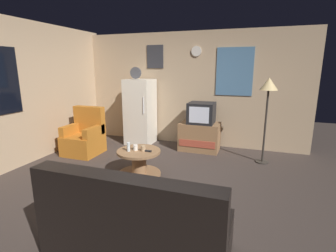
# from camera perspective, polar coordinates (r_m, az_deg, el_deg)

# --- Properties ---
(ground_plane) EXTENTS (12.00, 12.00, 0.00)m
(ground_plane) POSITION_cam_1_polar(r_m,az_deg,el_deg) (3.97, -4.66, -13.46)
(ground_plane) COLOR #3D332D
(wall_with_art) EXTENTS (5.20, 0.12, 2.53)m
(wall_with_art) POSITION_cam_1_polar(r_m,az_deg,el_deg) (5.89, 4.90, 8.26)
(wall_with_art) COLOR tan
(wall_with_art) RESTS_ON ground_plane
(wall_left_with_window) EXTENTS (0.12, 5.20, 2.60)m
(wall_left_with_window) POSITION_cam_1_polar(r_m,az_deg,el_deg) (5.17, -31.99, 5.95)
(wall_left_with_window) COLOR tan
(wall_left_with_window) RESTS_ON ground_plane
(fridge) EXTENTS (0.60, 0.62, 1.77)m
(fridge) POSITION_cam_1_polar(r_m,az_deg,el_deg) (5.94, -6.26, 3.23)
(fridge) COLOR silver
(fridge) RESTS_ON ground_plane
(tv_stand) EXTENTS (0.84, 0.53, 0.60)m
(tv_stand) POSITION_cam_1_polar(r_m,az_deg,el_deg) (5.53, 7.11, -2.38)
(tv_stand) COLOR #8E6642
(tv_stand) RESTS_ON ground_plane
(crt_tv) EXTENTS (0.54, 0.51, 0.44)m
(crt_tv) POSITION_cam_1_polar(r_m,az_deg,el_deg) (5.41, 7.54, 2.93)
(crt_tv) COLOR black
(crt_tv) RESTS_ON tv_stand
(standing_lamp) EXTENTS (0.32, 0.32, 1.59)m
(standing_lamp) POSITION_cam_1_polar(r_m,az_deg,el_deg) (4.90, 21.65, 7.39)
(standing_lamp) COLOR #332D28
(standing_lamp) RESTS_ON ground_plane
(coffee_table) EXTENTS (0.72, 0.72, 0.43)m
(coffee_table) POSITION_cam_1_polar(r_m,az_deg,el_deg) (4.29, -6.53, -8.21)
(coffee_table) COLOR #8E6642
(coffee_table) RESTS_ON ground_plane
(wine_glass) EXTENTS (0.05, 0.05, 0.15)m
(wine_glass) POSITION_cam_1_polar(r_m,az_deg,el_deg) (4.17, -8.89, -4.65)
(wine_glass) COLOR silver
(wine_glass) RESTS_ON coffee_table
(mug_ceramic_white) EXTENTS (0.08, 0.08, 0.09)m
(mug_ceramic_white) POSITION_cam_1_polar(r_m,az_deg,el_deg) (4.22, -7.33, -4.81)
(mug_ceramic_white) COLOR silver
(mug_ceramic_white) RESTS_ON coffee_table
(mug_ceramic_tan) EXTENTS (0.08, 0.08, 0.09)m
(mug_ceramic_tan) POSITION_cam_1_polar(r_m,az_deg,el_deg) (4.16, -5.59, -5.06)
(mug_ceramic_tan) COLOR tan
(mug_ceramic_tan) RESTS_ON coffee_table
(remote_control) EXTENTS (0.15, 0.05, 0.02)m
(remote_control) POSITION_cam_1_polar(r_m,az_deg,el_deg) (4.15, -4.76, -5.59)
(remote_control) COLOR black
(remote_control) RESTS_ON coffee_table
(armchair) EXTENTS (0.68, 0.68, 0.96)m
(armchair) POSITION_cam_1_polar(r_m,az_deg,el_deg) (5.57, -18.25, -2.45)
(armchair) COLOR #B2661E
(armchair) RESTS_ON ground_plane
(couch) EXTENTS (1.70, 0.80, 0.92)m
(couch) POSITION_cam_1_polar(r_m,az_deg,el_deg) (2.57, -7.13, -21.67)
(couch) COLOR black
(couch) RESTS_ON ground_plane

